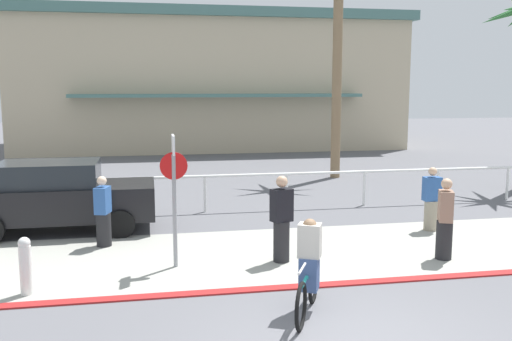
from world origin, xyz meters
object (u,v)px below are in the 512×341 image
Objects in this scene: palm_tree_2 at (337,22)px; cyclist_teal_0 at (309,269)px; pedestrian_0 at (103,215)px; pedestrian_2 at (431,202)px; pedestrian_3 at (445,223)px; bollard_0 at (26,266)px; car_black_1 at (58,196)px; pedestrian_1 at (282,223)px; stop_sign_bike_lane at (174,182)px.

cyclist_teal_0 is (-4.62, -12.51, -5.12)m from palm_tree_2.
pedestrian_2 is (7.64, -0.06, -0.00)m from pedestrian_0.
pedestrian_3 reaches higher than pedestrian_2.
palm_tree_2 reaches higher than bollard_0.
pedestrian_1 is (4.68, -3.36, -0.06)m from car_black_1.
pedestrian_3 is at bearing -25.70° from car_black_1.
pedestrian_1 is (4.59, 0.96, 0.29)m from bollard_0.
pedestrian_1 is at bearing -26.98° from pedestrian_0.
pedestrian_0 is at bearing 153.02° from pedestrian_1.
bollard_0 is at bearing -176.27° from pedestrian_3.
stop_sign_bike_lane is 5.42m from pedestrian_3.
bollard_0 is 0.13× the size of palm_tree_2.
pedestrian_2 is (4.11, 1.74, -0.10)m from pedestrian_1.
palm_tree_2 is 14.28m from cyclist_teal_0.
car_black_1 is at bearing 127.42° from cyclist_teal_0.
pedestrian_2 is at bearing 15.22° from stop_sign_bike_lane.
cyclist_teal_0 is at bearing -19.55° from bollard_0.
pedestrian_1 is (3.53, -1.80, 0.10)m from pedestrian_0.
palm_tree_2 reaches higher than cyclist_teal_0.
pedestrian_0 is at bearing -53.82° from car_black_1.
pedestrian_0 is 7.64m from pedestrian_2.
pedestrian_0 is at bearing 179.57° from pedestrian_2.
bollard_0 is 4.34m from car_black_1.
car_black_1 is at bearing 169.53° from pedestrian_2.
stop_sign_bike_lane reaches higher than car_black_1.
pedestrian_3 is (-1.20, -10.43, -5.05)m from palm_tree_2.
pedestrian_0 is 0.89× the size of pedestrian_1.
pedestrian_0 is (1.06, 2.76, 0.19)m from bollard_0.
bollard_0 is 0.23× the size of car_black_1.
cyclist_teal_0 is at bearing -52.15° from pedestrian_0.
cyclist_teal_0 reaches higher than bollard_0.
car_black_1 reaches higher than cyclist_teal_0.
pedestrian_0 is 1.00× the size of pedestrian_2.
pedestrian_0 is (-1.46, 1.74, -0.97)m from stop_sign_bike_lane.
car_black_1 is 2.83× the size of pedestrian_0.
stop_sign_bike_lane reaches higher than cyclist_teal_0.
pedestrian_0 is at bearing 129.97° from stop_sign_bike_lane.
pedestrian_3 is at bearing -96.57° from palm_tree_2.
cyclist_teal_0 is 0.96× the size of pedestrian_1.
palm_tree_2 is at bearing 87.64° from pedestrian_2.
car_black_1 is 8.79m from pedestrian_3.
pedestrian_2 is 0.94× the size of pedestrian_3.
car_black_1 is at bearing 144.28° from pedestrian_1.
car_black_1 reaches higher than pedestrian_0.
palm_tree_2 is (9.04, 10.94, 5.30)m from bollard_0.
bollard_0 is 4.70m from cyclist_teal_0.
car_black_1 is 2.53× the size of pedestrian_1.
pedestrian_1 is at bearing -157.02° from pedestrian_2.
car_black_1 is 2.65× the size of pedestrian_3.
pedestrian_3 is (6.78, -2.25, 0.06)m from pedestrian_0.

